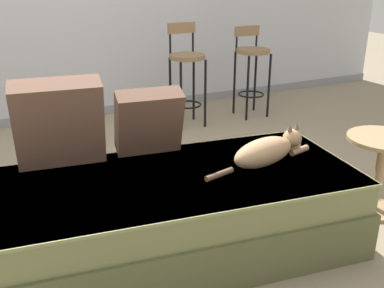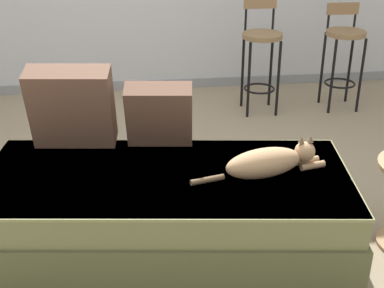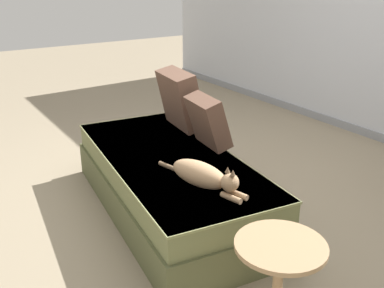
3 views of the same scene
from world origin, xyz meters
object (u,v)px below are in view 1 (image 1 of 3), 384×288
(throw_pillow_corner, at_px, (59,123))
(side_table, at_px, (380,164))
(throw_pillow_middle, at_px, (149,122))
(bar_stool_by_doorway, at_px, (252,62))
(couch, at_px, (175,213))
(cat, at_px, (267,151))
(bar_stool_near_window, at_px, (187,68))

(throw_pillow_corner, xyz_separation_m, side_table, (1.81, -0.57, -0.36))
(throw_pillow_corner, relative_size, throw_pillow_middle, 1.23)
(throw_pillow_corner, bearing_deg, bar_stool_by_doorway, 34.56)
(couch, bearing_deg, throw_pillow_middle, 91.21)
(throw_pillow_corner, bearing_deg, couch, -39.24)
(couch, relative_size, cat, 2.77)
(couch, height_order, side_table, side_table)
(couch, xyz_separation_m, throw_pillow_middle, (-0.01, 0.34, 0.42))
(throw_pillow_corner, bearing_deg, cat, -24.70)
(couch, distance_m, throw_pillow_middle, 0.54)
(couch, distance_m, side_table, 1.33)
(bar_stool_by_doorway, bearing_deg, throw_pillow_middle, -137.38)
(couch, height_order, throw_pillow_middle, throw_pillow_middle)
(side_table, bearing_deg, bar_stool_by_doorway, 79.64)
(bar_stool_near_window, bearing_deg, side_table, -80.29)
(cat, xyz_separation_m, bar_stool_by_doorway, (1.17, 1.98, 0.04))
(bar_stool_near_window, height_order, side_table, bar_stool_near_window)
(couch, xyz_separation_m, side_table, (1.32, -0.16, 0.10))
(couch, relative_size, throw_pillow_middle, 5.16)
(bar_stool_by_doorway, bearing_deg, couch, -131.60)
(cat, bearing_deg, bar_stool_near_window, 77.64)
(bar_stool_near_window, bearing_deg, cat, -102.36)
(throw_pillow_corner, distance_m, bar_stool_near_window, 2.10)
(bar_stool_near_window, bearing_deg, couch, -116.74)
(side_table, bearing_deg, throw_pillow_corner, 162.69)
(throw_pillow_middle, relative_size, cat, 0.54)
(throw_pillow_middle, bearing_deg, side_table, -20.85)
(couch, xyz_separation_m, bar_stool_by_doorway, (1.70, 1.91, 0.34))
(side_table, bearing_deg, bar_stool_near_window, 99.71)
(throw_pillow_corner, distance_m, bar_stool_by_doorway, 2.67)
(bar_stool_near_window, bearing_deg, throw_pillow_corner, -133.98)
(throw_pillow_middle, height_order, side_table, throw_pillow_middle)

